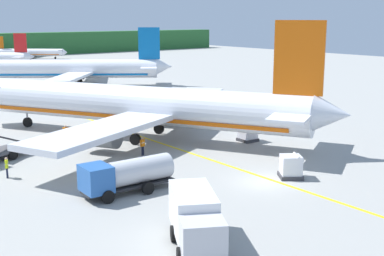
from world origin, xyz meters
TOP-DOWN VIEW (x-y plane):
  - ground at (0.00, 48.00)m, footprint 240.00×320.00m
  - airliner_foreground at (0.49, 17.92)m, footprint 32.13×37.92m
  - airliner_mid_apron at (13.20, 60.40)m, footprint 30.89×26.41m
  - airliner_distant at (29.55, 124.66)m, footprint 18.47×16.85m
  - service_truck_fuel at (-10.72, -5.39)m, footprint 4.89×6.42m
  - service_truck_baggage at (-9.22, 4.29)m, footprint 6.85×2.65m
  - cargo_container_near at (2.61, -0.48)m, footprint 2.40×2.40m
  - cargo_container_mid at (8.34, 10.19)m, footprint 1.75×1.75m
  - crew_marshaller at (-6.09, 21.15)m, footprint 0.46×0.52m
  - crew_loader_left at (-14.66, 12.97)m, footprint 0.38×0.59m
  - crew_loader_right at (-2.83, 12.16)m, footprint 0.60×0.37m
  - apron_guide_line at (0.99, 13.41)m, footprint 0.30×60.00m

SIDE VIEW (x-z plane):
  - ground at x=0.00m, z-range -0.20..0.00m
  - apron_guide_line at x=0.99m, z-range 0.00..0.01m
  - cargo_container_near at x=2.61m, z-range -0.06..1.83m
  - crew_loader_left at x=-14.66m, z-range 0.15..1.79m
  - cargo_container_mid at x=8.34m, z-range -0.05..2.00m
  - crew_loader_right at x=-2.83m, z-range 0.15..1.82m
  - crew_marshaller at x=-6.09m, z-range 0.15..1.84m
  - service_truck_baggage at x=-9.22m, z-range 0.20..2.60m
  - service_truck_fuel at x=-10.72m, z-range 0.15..3.04m
  - airliner_distant at x=29.55m, z-range -1.41..5.14m
  - airliner_mid_apron at x=13.20m, z-range -2.23..8.13m
  - airliner_foreground at x=0.49m, z-range -2.56..9.34m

